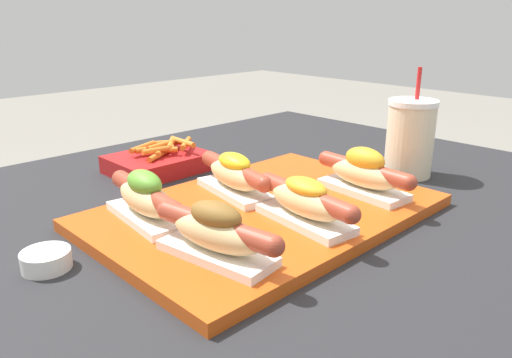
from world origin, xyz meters
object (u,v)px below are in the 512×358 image
sauce_bowl (46,259)px  fries_basket (161,161)px  serving_tray (265,212)px  hot_dog_0 (216,232)px  hot_dog_3 (145,198)px  hot_dog_1 (305,201)px  drink_cup (410,138)px  hot_dog_4 (235,174)px  hot_dog_2 (364,173)px

sauce_bowl → fries_basket: 0.41m
serving_tray → hot_dog_0: size_ratio=2.65×
serving_tray → hot_dog_3: size_ratio=2.64×
hot_dog_1 → drink_cup: (0.36, 0.04, 0.02)m
hot_dog_3 → hot_dog_4: (0.17, -0.01, -0.00)m
serving_tray → hot_dog_4: (0.00, 0.07, 0.04)m
serving_tray → hot_dog_4: size_ratio=2.66×
serving_tray → hot_dog_1: hot_dog_1 is taller
hot_dog_3 → drink_cup: drink_cup is taller
serving_tray → sauce_bowl: (-0.31, 0.07, 0.00)m
hot_dog_0 → hot_dog_1: hot_dog_0 is taller
hot_dog_0 → hot_dog_1: bearing=-2.3°
hot_dog_1 → sauce_bowl: 0.35m
hot_dog_1 → fries_basket: 0.40m
hot_dog_3 → sauce_bowl: hot_dog_3 is taller
hot_dog_2 → fries_basket: bearing=109.8°
fries_basket → hot_dog_1: bearing=-93.5°
hot_dog_2 → hot_dog_3: bearing=154.4°
serving_tray → sauce_bowl: sauce_bowl is taller
hot_dog_0 → hot_dog_3: hot_dog_3 is taller
hot_dog_3 → hot_dog_2: bearing=-25.6°
fries_basket → hot_dog_4: bearing=-93.6°
hot_dog_1 → hot_dog_4: bearing=86.7°
hot_dog_3 → hot_dog_4: 0.17m
hot_dog_0 → hot_dog_3: size_ratio=1.00×
hot_dog_3 → hot_dog_4: hot_dog_3 is taller
hot_dog_2 → hot_dog_4: 0.21m
serving_tray → hot_dog_2: size_ratio=2.63×
hot_dog_3 → drink_cup: (0.51, -0.13, 0.02)m
hot_dog_1 → hot_dog_2: bearing=4.7°
drink_cup → fries_basket: size_ratio=1.14×
hot_dog_1 → hot_dog_3: 0.23m
sauce_bowl → fries_basket: (0.33, 0.24, 0.01)m
serving_tray → hot_dog_1: bearing=-93.2°
hot_dog_4 → fries_basket: bearing=86.4°
hot_dog_2 → hot_dog_4: (-0.16, 0.15, -0.00)m
hot_dog_0 → hot_dog_3: 0.16m
hot_dog_3 → sauce_bowl: size_ratio=3.21×
hot_dog_2 → sauce_bowl: size_ratio=3.21×
serving_tray → hot_dog_3: hot_dog_3 is taller
fries_basket → sauce_bowl: bearing=-143.9°
serving_tray → sauce_bowl: bearing=166.7°
hot_dog_2 → fries_basket: 0.41m
drink_cup → fries_basket: bearing=132.7°
hot_dog_2 → fries_basket: (-0.14, 0.39, -0.03)m
hot_dog_0 → hot_dog_1: 0.16m
hot_dog_3 → hot_dog_1: bearing=-46.9°
serving_tray → drink_cup: 0.36m
hot_dog_1 → serving_tray: bearing=86.8°
hot_dog_4 → hot_dog_3: bearing=177.6°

